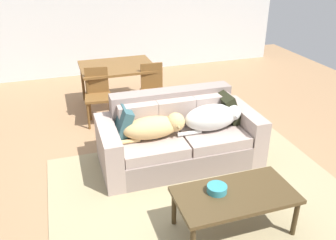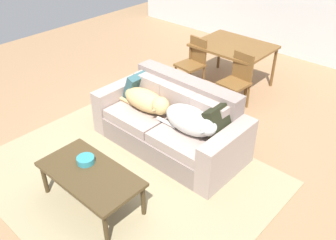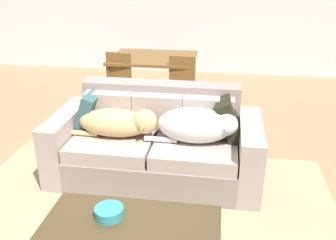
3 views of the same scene
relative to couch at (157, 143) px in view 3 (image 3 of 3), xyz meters
The scene contains 13 objects.
ground_plane 0.44m from the couch, behind, with size 10.00×10.00×0.00m, color #9B7550.
back_partition 4.11m from the couch, 94.16° to the left, with size 8.00×0.12×2.70m, color silver.
area_rug 0.94m from the couch, 90.04° to the right, with size 3.38×2.71×0.01m, color tan.
couch is the anchor object (origin of this frame).
dog_on_left_cushion 0.44m from the couch, 161.09° to the right, with size 0.90×0.36×0.30m.
dog_on_right_cushion 0.53m from the couch, 18.19° to the right, with size 0.87×0.35×0.34m.
throw_pillow_by_left_arm 0.77m from the couch, behind, with size 0.11×0.39×0.39m, color #2F5359.
throw_pillow_by_right_arm 0.77m from the couch, ahead, with size 0.14×0.41×0.41m, color black.
coffee_table 1.42m from the couch, 86.89° to the right, with size 1.17×0.61×0.45m.
bowl_on_coffee_table 1.35m from the couch, 93.56° to the right, with size 0.19×0.19×0.07m, color teal.
dining_table 2.08m from the couch, 101.15° to the left, with size 1.24×0.98×0.74m.
dining_chair_near_left 1.69m from the couch, 119.30° to the left, with size 0.45×0.45×0.89m.
dining_chair_near_right 1.45m from the couch, 87.14° to the left, with size 0.44×0.44×0.87m.
Camera 3 is at (0.89, -3.26, 2.02)m, focal length 39.52 mm.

